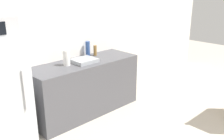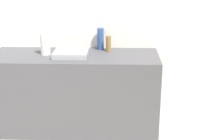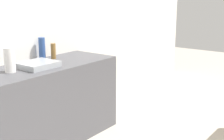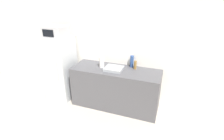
% 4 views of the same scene
% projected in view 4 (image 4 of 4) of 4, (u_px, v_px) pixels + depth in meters
% --- Properties ---
extents(wall_back, '(8.00, 0.06, 2.60)m').
position_uv_depth(wall_back, '(120.00, 47.00, 3.89)').
color(wall_back, white).
rests_on(wall_back, ground_plane).
extents(refrigerator, '(0.59, 0.64, 1.50)m').
position_uv_depth(refrigerator, '(61.00, 68.00, 4.18)').
color(refrigerator, silver).
rests_on(refrigerator, ground_plane).
extents(microwave, '(0.50, 0.40, 0.25)m').
position_uv_depth(microwave, '(56.00, 32.00, 3.83)').
color(microwave, '#BCBCC1').
rests_on(microwave, refrigerator).
extents(counter, '(1.91, 0.67, 0.91)m').
position_uv_depth(counter, '(116.00, 88.00, 3.91)').
color(counter, '#4C4C51').
rests_on(counter, ground_plane).
extents(sink_basin, '(0.38, 0.33, 0.06)m').
position_uv_depth(sink_basin, '(114.00, 69.00, 3.69)').
color(sink_basin, '#9EA3A8').
rests_on(sink_basin, counter).
extents(bottle_tall, '(0.08, 0.08, 0.26)m').
position_uv_depth(bottle_tall, '(132.00, 61.00, 3.80)').
color(bottle_tall, '#2D4C8C').
rests_on(bottle_tall, counter).
extents(bottle_short, '(0.06, 0.06, 0.19)m').
position_uv_depth(bottle_short, '(135.00, 65.00, 3.71)').
color(bottle_short, olive).
rests_on(bottle_short, counter).
extents(paper_towel_roll, '(0.11, 0.11, 0.25)m').
position_uv_depth(paper_towel_roll, '(102.00, 62.00, 3.79)').
color(paper_towel_roll, white).
rests_on(paper_towel_roll, counter).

